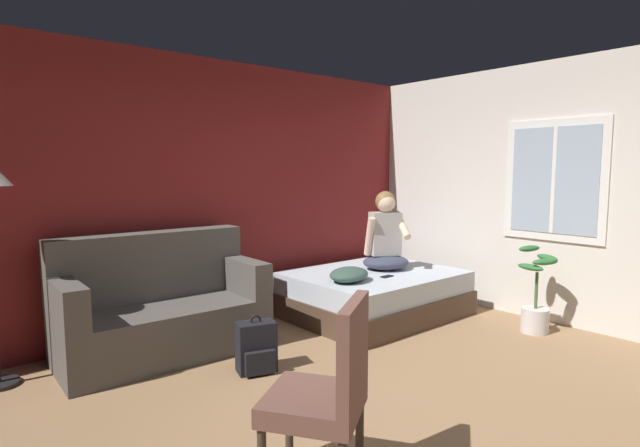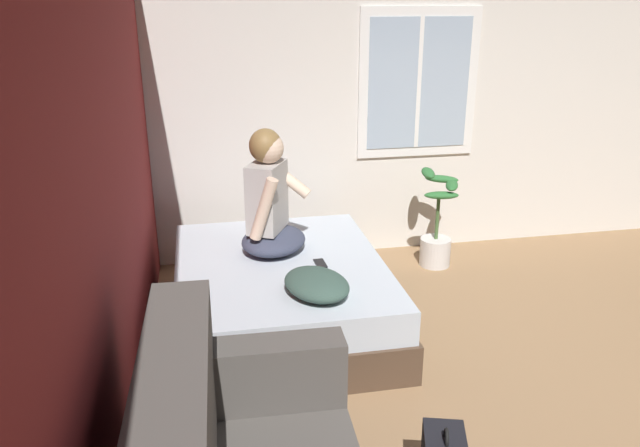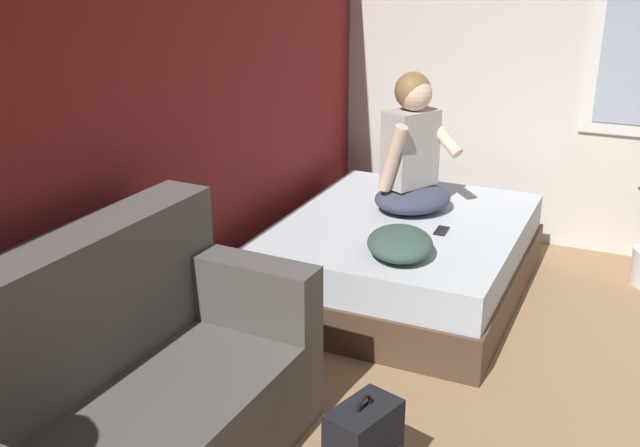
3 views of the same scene
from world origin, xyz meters
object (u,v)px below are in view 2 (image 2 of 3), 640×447
object	(u,v)px
person_seated	(270,203)
cell_phone	(320,263)
throw_pillow	(317,284)
bed	(280,294)
potted_plant	(437,232)

from	to	relation	value
person_seated	cell_phone	size ratio (longest dim) A/B	6.08
throw_pillow	person_seated	bearing A→B (deg)	14.09
bed	potted_plant	size ratio (longest dim) A/B	2.11
person_seated	potted_plant	distance (m)	1.66
cell_phone	potted_plant	world-z (taller)	potted_plant
bed	potted_plant	bearing A→B (deg)	-61.80
person_seated	cell_phone	distance (m)	0.55
throw_pillow	potted_plant	distance (m)	1.85
person_seated	potted_plant	bearing A→B (deg)	-69.14
bed	potted_plant	xyz separation A→B (m)	(0.77, -1.44, 0.07)
person_seated	cell_phone	world-z (taller)	person_seated
bed	cell_phone	bearing A→B (deg)	-107.87
person_seated	potted_plant	size ratio (longest dim) A/B	1.03
bed	person_seated	world-z (taller)	person_seated
throw_pillow	cell_phone	xyz separation A→B (m)	(0.44, -0.11, -0.07)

